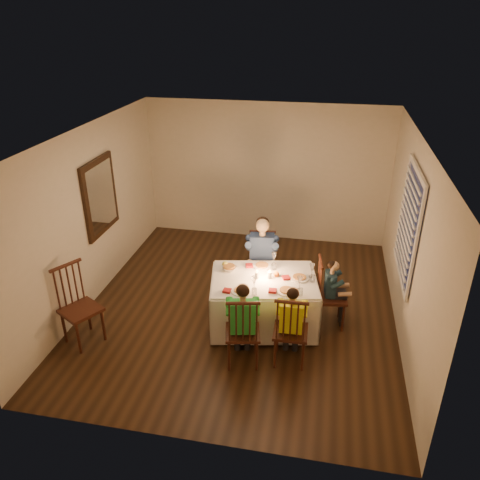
% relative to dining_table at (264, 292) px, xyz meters
% --- Properties ---
extents(ground, '(5.00, 5.00, 0.00)m').
position_rel_dining_table_xyz_m(ground, '(-0.39, 0.36, -0.53)').
color(ground, black).
rests_on(ground, ground).
extents(wall_left, '(0.02, 5.00, 2.60)m').
position_rel_dining_table_xyz_m(wall_left, '(-2.64, 0.36, 0.77)').
color(wall_left, beige).
rests_on(wall_left, ground).
extents(wall_right, '(0.02, 5.00, 2.60)m').
position_rel_dining_table_xyz_m(wall_right, '(1.86, 0.36, 0.77)').
color(wall_right, beige).
rests_on(wall_right, ground).
extents(wall_back, '(4.50, 0.02, 2.60)m').
position_rel_dining_table_xyz_m(wall_back, '(-0.39, 2.86, 0.77)').
color(wall_back, beige).
rests_on(wall_back, ground).
extents(ceiling, '(5.00, 5.00, 0.00)m').
position_rel_dining_table_xyz_m(ceiling, '(-0.39, 0.36, 2.07)').
color(ceiling, white).
rests_on(ceiling, wall_back).
extents(dining_table, '(1.61, 1.29, 0.72)m').
position_rel_dining_table_xyz_m(dining_table, '(0.00, 0.00, 0.00)').
color(dining_table, silver).
rests_on(dining_table, ground).
extents(chair_adult, '(0.46, 0.45, 1.02)m').
position_rel_dining_table_xyz_m(chair_adult, '(-0.15, 0.76, -0.53)').
color(chair_adult, '#33150D').
rests_on(chair_adult, ground).
extents(chair_near_left, '(0.49, 0.48, 1.02)m').
position_rel_dining_table_xyz_m(chair_near_left, '(-0.14, -0.84, -0.53)').
color(chair_near_left, '#33150D').
rests_on(chair_near_left, ground).
extents(chair_near_right, '(0.43, 0.41, 1.02)m').
position_rel_dining_table_xyz_m(chair_near_right, '(0.44, -0.71, -0.53)').
color(chair_near_right, '#33150D').
rests_on(chair_near_right, ground).
extents(chair_end, '(0.45, 0.47, 1.02)m').
position_rel_dining_table_xyz_m(chair_end, '(0.92, 0.19, -0.53)').
color(chair_end, '#33150D').
rests_on(chair_end, ground).
extents(chair_extra, '(0.61, 0.62, 1.12)m').
position_rel_dining_table_xyz_m(chair_extra, '(-2.29, -0.84, -0.53)').
color(chair_extra, '#33150D').
rests_on(chair_extra, ground).
extents(adult, '(0.53, 0.50, 1.30)m').
position_rel_dining_table_xyz_m(adult, '(-0.15, 0.76, -0.53)').
color(adult, navy).
rests_on(adult, ground).
extents(child_green, '(0.47, 0.44, 1.15)m').
position_rel_dining_table_xyz_m(child_green, '(-0.14, -0.84, -0.53)').
color(child_green, green).
rests_on(child_green, ground).
extents(child_yellow, '(0.38, 0.35, 1.10)m').
position_rel_dining_table_xyz_m(child_yellow, '(0.44, -0.71, -0.53)').
color(child_yellow, yellow).
rests_on(child_yellow, ground).
extents(child_teal, '(0.33, 0.36, 1.01)m').
position_rel_dining_table_xyz_m(child_teal, '(0.92, 0.19, -0.53)').
color(child_teal, '#1B3444').
rests_on(child_teal, ground).
extents(setting_adult, '(0.30, 0.30, 0.02)m').
position_rel_dining_table_xyz_m(setting_adult, '(-0.08, 0.31, 0.23)').
color(setting_adult, white).
rests_on(setting_adult, dining_table).
extents(setting_green, '(0.30, 0.30, 0.02)m').
position_rel_dining_table_xyz_m(setting_green, '(-0.25, -0.39, 0.23)').
color(setting_green, white).
rests_on(setting_green, dining_table).
extents(setting_yellow, '(0.30, 0.30, 0.02)m').
position_rel_dining_table_xyz_m(setting_yellow, '(0.33, -0.28, 0.23)').
color(setting_yellow, white).
rests_on(setting_yellow, dining_table).
extents(setting_teal, '(0.30, 0.30, 0.02)m').
position_rel_dining_table_xyz_m(setting_teal, '(0.47, 0.08, 0.23)').
color(setting_teal, white).
rests_on(setting_teal, dining_table).
extents(candle_left, '(0.06, 0.06, 0.10)m').
position_rel_dining_table_xyz_m(candle_left, '(-0.10, -0.02, 0.27)').
color(candle_left, silver).
rests_on(candle_left, dining_table).
extents(candle_right, '(0.06, 0.06, 0.10)m').
position_rel_dining_table_xyz_m(candle_right, '(0.07, 0.01, 0.27)').
color(candle_right, silver).
rests_on(candle_right, dining_table).
extents(squash, '(0.09, 0.09, 0.09)m').
position_rel_dining_table_xyz_m(squash, '(-0.59, 0.19, 0.26)').
color(squash, yellow).
rests_on(squash, dining_table).
extents(orange_fruit, '(0.08, 0.08, 0.08)m').
position_rel_dining_table_xyz_m(orange_fruit, '(0.15, 0.08, 0.26)').
color(orange_fruit, orange).
rests_on(orange_fruit, dining_table).
extents(serving_bowl, '(0.25, 0.25, 0.05)m').
position_rel_dining_table_xyz_m(serving_bowl, '(-0.52, 0.13, 0.24)').
color(serving_bowl, white).
rests_on(serving_bowl, dining_table).
extents(wall_mirror, '(0.06, 0.95, 1.15)m').
position_rel_dining_table_xyz_m(wall_mirror, '(-2.61, 0.66, 0.97)').
color(wall_mirror, black).
rests_on(wall_mirror, wall_left).
extents(window_blinds, '(0.07, 1.34, 1.54)m').
position_rel_dining_table_xyz_m(window_blinds, '(1.81, 0.46, 0.97)').
color(window_blinds, '#0C1533').
rests_on(window_blinds, wall_right).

